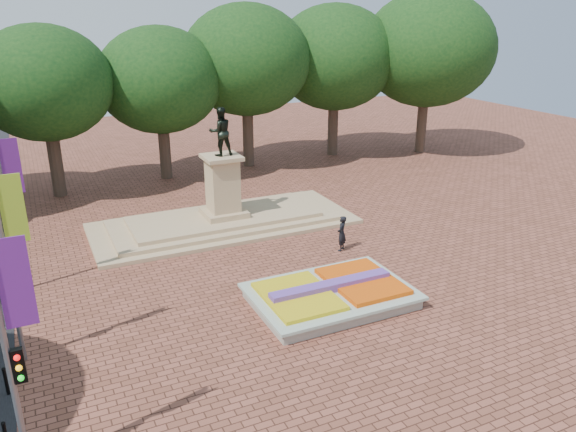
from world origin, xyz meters
The scene contains 7 objects.
ground centered at (0.00, 0.00, 0.00)m, with size 90.00×90.00×0.00m, color brown.
flower_bed centered at (1.03, -2.00, 0.38)m, with size 6.30×4.30×0.91m.
monument centered at (0.00, 8.00, 0.88)m, with size 14.00×6.00×6.40m.
tree_row_back centered at (2.33, 18.00, 6.67)m, with size 44.80×8.80×10.43m.
banner_poles centered at (-10.08, -1.31, 3.88)m, with size 0.88×11.17×7.00m.
bollard_row centered at (-10.70, -1.50, 0.53)m, with size 0.12×13.12×0.98m.
pedestrian centered at (4.05, 2.37, 0.88)m, with size 0.64×0.42×1.75m, color black.
Camera 1 is at (-9.04, -19.25, 11.03)m, focal length 35.00 mm.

